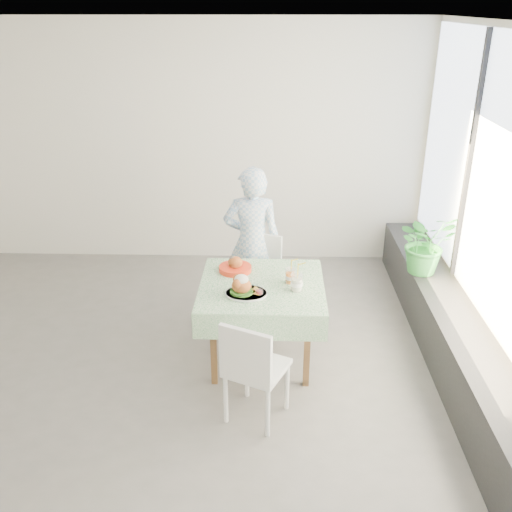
{
  "coord_description": "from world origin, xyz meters",
  "views": [
    {
      "loc": [
        1.21,
        -4.05,
        2.92
      ],
      "look_at": [
        1.09,
        0.3,
        0.98
      ],
      "focal_mm": 40.0,
      "sensor_mm": 36.0,
      "label": 1
    }
  ],
  "objects_px": {
    "chair_near": "(256,388)",
    "main_dish": "(244,288)",
    "chair_far": "(255,296)",
    "diner": "(252,243)",
    "potted_plant": "(426,243)",
    "cafe_table": "(262,313)",
    "juice_cup_orange": "(290,276)"
  },
  "relations": [
    {
      "from": "chair_near",
      "to": "main_dish",
      "type": "bearing_deg",
      "value": 100.94
    },
    {
      "from": "chair_far",
      "to": "main_dish",
      "type": "height_order",
      "value": "main_dish"
    },
    {
      "from": "diner",
      "to": "chair_near",
      "type": "bearing_deg",
      "value": 93.27
    },
    {
      "from": "potted_plant",
      "to": "cafe_table",
      "type": "bearing_deg",
      "value": -152.98
    },
    {
      "from": "cafe_table",
      "to": "main_dish",
      "type": "bearing_deg",
      "value": -126.16
    },
    {
      "from": "juice_cup_orange",
      "to": "main_dish",
      "type": "bearing_deg",
      "value": -149.31
    },
    {
      "from": "chair_near",
      "to": "juice_cup_orange",
      "type": "distance_m",
      "value": 1.02
    },
    {
      "from": "chair_far",
      "to": "main_dish",
      "type": "relative_size",
      "value": 2.52
    },
    {
      "from": "cafe_table",
      "to": "juice_cup_orange",
      "type": "relative_size",
      "value": 4.07
    },
    {
      "from": "chair_far",
      "to": "diner",
      "type": "bearing_deg",
      "value": 102.27
    },
    {
      "from": "chair_far",
      "to": "diner",
      "type": "xyz_separation_m",
      "value": [
        -0.04,
        0.17,
        0.5
      ]
    },
    {
      "from": "diner",
      "to": "main_dish",
      "type": "xyz_separation_m",
      "value": [
        -0.03,
        -1.02,
        0.03
      ]
    },
    {
      "from": "potted_plant",
      "to": "chair_near",
      "type": "bearing_deg",
      "value": -135.13
    },
    {
      "from": "main_dish",
      "to": "chair_near",
      "type": "bearing_deg",
      "value": -79.06
    },
    {
      "from": "cafe_table",
      "to": "chair_far",
      "type": "xyz_separation_m",
      "value": [
        -0.07,
        0.66,
        -0.19
      ]
    },
    {
      "from": "chair_near",
      "to": "cafe_table",
      "type": "bearing_deg",
      "value": 88.0
    },
    {
      "from": "diner",
      "to": "juice_cup_orange",
      "type": "bearing_deg",
      "value": 114.09
    },
    {
      "from": "cafe_table",
      "to": "chair_near",
      "type": "height_order",
      "value": "chair_near"
    },
    {
      "from": "chair_far",
      "to": "potted_plant",
      "type": "xyz_separation_m",
      "value": [
        1.64,
        0.14,
        0.54
      ]
    },
    {
      "from": "juice_cup_orange",
      "to": "chair_far",
      "type": "bearing_deg",
      "value": 116.42
    },
    {
      "from": "chair_near",
      "to": "juice_cup_orange",
      "type": "relative_size",
      "value": 3.33
    },
    {
      "from": "main_dish",
      "to": "chair_far",
      "type": "bearing_deg",
      "value": 85.34
    },
    {
      "from": "cafe_table",
      "to": "diner",
      "type": "distance_m",
      "value": 0.89
    },
    {
      "from": "chair_near",
      "to": "potted_plant",
      "type": "xyz_separation_m",
      "value": [
        1.59,
        1.59,
        0.54
      ]
    },
    {
      "from": "chair_far",
      "to": "juice_cup_orange",
      "type": "height_order",
      "value": "juice_cup_orange"
    },
    {
      "from": "cafe_table",
      "to": "diner",
      "type": "relative_size",
      "value": 0.68
    },
    {
      "from": "chair_far",
      "to": "main_dish",
      "type": "distance_m",
      "value": 1.01
    },
    {
      "from": "chair_far",
      "to": "main_dish",
      "type": "xyz_separation_m",
      "value": [
        -0.07,
        -0.86,
        0.53
      ]
    },
    {
      "from": "chair_far",
      "to": "diner",
      "type": "height_order",
      "value": "diner"
    },
    {
      "from": "chair_far",
      "to": "juice_cup_orange",
      "type": "bearing_deg",
      "value": -63.58
    },
    {
      "from": "diner",
      "to": "potted_plant",
      "type": "distance_m",
      "value": 1.68
    },
    {
      "from": "cafe_table",
      "to": "juice_cup_orange",
      "type": "height_order",
      "value": "juice_cup_orange"
    }
  ]
}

